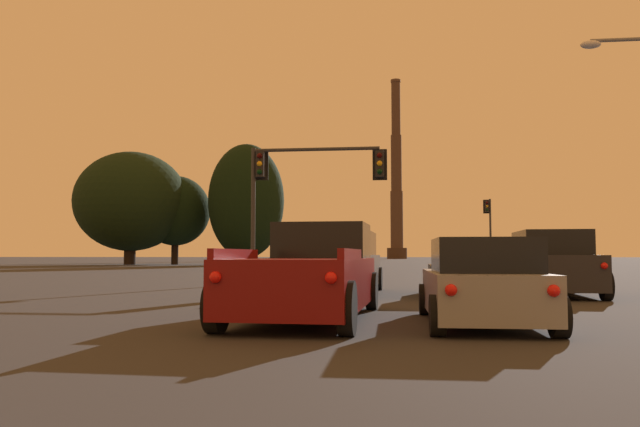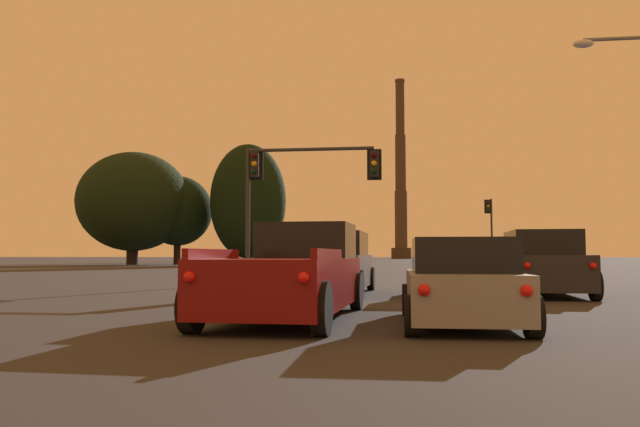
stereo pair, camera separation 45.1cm
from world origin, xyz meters
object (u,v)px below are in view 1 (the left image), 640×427
suv_right_lane_front (551,264)px  traffic_light_overhead_left (298,179)px  hatchback_center_lane_second (482,285)px  smokestack (396,188)px  suv_left_lane_front (344,264)px  hatchback_center_lane_front (461,273)px  traffic_light_far_right (489,223)px  pickup_truck_left_lane_second (311,274)px

suv_right_lane_front → traffic_light_overhead_left: traffic_light_overhead_left is taller
hatchback_center_lane_second → smokestack: 167.24m
suv_right_lane_front → smokestack: smokestack is taller
hatchback_center_lane_second → suv_left_lane_front: bearing=109.5°
hatchback_center_lane_front → traffic_light_far_right: (6.57, 39.56, 3.38)m
hatchback_center_lane_second → traffic_light_overhead_left: traffic_light_overhead_left is taller
hatchback_center_lane_front → smokestack: bearing=92.5°
suv_left_lane_front → pickup_truck_left_lane_second: bearing=-88.1°
suv_right_lane_front → pickup_truck_left_lane_second: suv_right_lane_front is taller
traffic_light_overhead_left → suv_left_lane_front: bearing=-68.1°
smokestack → suv_left_lane_front: bearing=-90.7°
traffic_light_far_right → traffic_light_overhead_left: traffic_light_far_right is taller
traffic_light_far_right → smokestack: bearing=93.8°
pickup_truck_left_lane_second → traffic_light_far_right: (9.93, 45.77, 3.24)m
pickup_truck_left_lane_second → hatchback_center_lane_front: pickup_truck_left_lane_second is taller
hatchback_center_lane_second → traffic_light_far_right: 47.28m
suv_left_lane_front → traffic_light_overhead_left: traffic_light_overhead_left is taller
pickup_truck_left_lane_second → suv_left_lane_front: bearing=92.4°
hatchback_center_lane_second → traffic_light_far_right: bearing=81.1°
hatchback_center_lane_second → smokestack: size_ratio=0.08×
hatchback_center_lane_second → hatchback_center_lane_front: same height
suv_right_lane_front → traffic_light_far_right: 38.93m
pickup_truck_left_lane_second → suv_left_lane_front: (0.01, 7.35, 0.09)m
hatchback_center_lane_front → traffic_light_overhead_left: size_ratio=0.74×
suv_left_lane_front → hatchback_center_lane_second: 8.74m
smokestack → traffic_light_overhead_left: bearing=-91.6°
hatchback_center_lane_second → hatchback_center_lane_front: 7.10m
suv_left_lane_front → smokestack: 159.06m
traffic_light_overhead_left → smokestack: bearing=88.4°
hatchback_center_lane_second → hatchback_center_lane_front: (0.38, 7.09, 0.00)m
hatchback_center_lane_second → traffic_light_far_right: size_ratio=0.67×
hatchback_center_lane_front → traffic_light_far_right: 40.24m
suv_left_lane_front → smokestack: smokestack is taller
hatchback_center_lane_front → traffic_light_overhead_left: traffic_light_overhead_left is taller
suv_left_lane_front → hatchback_center_lane_second: (2.98, -8.22, -0.23)m
pickup_truck_left_lane_second → smokestack: smokestack is taller
pickup_truck_left_lane_second → smokestack: 166.36m
hatchback_center_lane_second → traffic_light_overhead_left: size_ratio=0.74×
pickup_truck_left_lane_second → smokestack: size_ratio=0.11×
traffic_light_overhead_left → smokestack: (4.31, 152.17, 15.85)m
suv_right_lane_front → smokestack: 159.27m
hatchback_center_lane_second → hatchback_center_lane_front: bearing=86.5°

